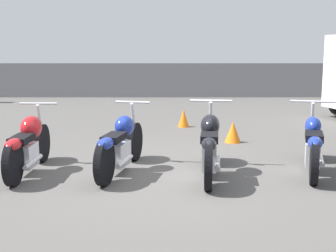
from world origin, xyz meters
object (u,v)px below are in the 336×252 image
Objects in this scene: motorcycle_slot_1 at (29,144)px; motorcycle_slot_2 at (121,145)px; traffic_cone_far at (234,132)px; motorcycle_slot_3 at (211,145)px; motorcycle_slot_4 at (314,145)px; traffic_cone_near at (185,118)px.

motorcycle_slot_1 is 0.95× the size of motorcycle_slot_2.
motorcycle_slot_1 is 4.79× the size of traffic_cone_far.
motorcycle_slot_2 is 0.97× the size of motorcycle_slot_3.
motorcycle_slot_3 is 2.53m from traffic_cone_far.
motorcycle_slot_1 is at bearing -166.26° from motorcycle_slot_2.
motorcycle_slot_4 is at bearing 2.21° from motorcycle_slot_1.
motorcycle_slot_4 reaches higher than traffic_cone_near.
motorcycle_slot_4 reaches higher than traffic_cone_far.
motorcycle_slot_2 is 1.00× the size of motorcycle_slot_4.
traffic_cone_near is (-0.24, 4.25, -0.25)m from motorcycle_slot_3.
traffic_cone_near is at bearing 87.18° from motorcycle_slot_2.
motorcycle_slot_2 is 5.00× the size of traffic_cone_near.
motorcycle_slot_1 is 4.78m from traffic_cone_near.
motorcycle_slot_3 is at bearing -86.81° from traffic_cone_near.
motorcycle_slot_1 is at bearing -163.91° from motorcycle_slot_4.
motorcycle_slot_4 is 4.99× the size of traffic_cone_near.
motorcycle_slot_2 is at bearing -164.24° from motorcycle_slot_4.
motorcycle_slot_2 is at bearing -104.78° from traffic_cone_near.
motorcycle_slot_4 is (2.87, 0.04, -0.01)m from motorcycle_slot_2.
motorcycle_slot_1 is at bearing -145.55° from traffic_cone_far.
traffic_cone_near is 1.01× the size of traffic_cone_far.
motorcycle_slot_3 is at bearing -156.98° from motorcycle_slot_4.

